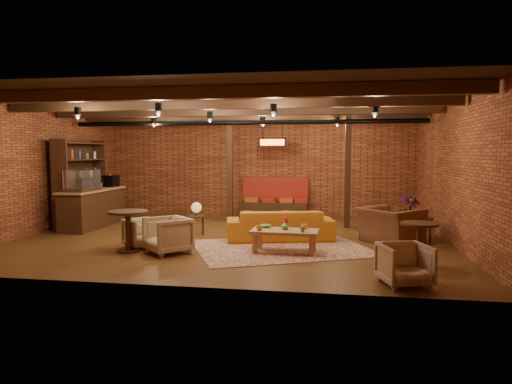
% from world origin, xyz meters
% --- Properties ---
extents(floor, '(10.00, 10.00, 0.00)m').
position_xyz_m(floor, '(0.00, 0.00, 0.00)').
color(floor, '#412410').
rests_on(floor, ground).
extents(ceiling, '(10.00, 8.00, 0.02)m').
position_xyz_m(ceiling, '(0.00, 0.00, 3.20)').
color(ceiling, black).
rests_on(ceiling, wall_back).
extents(wall_back, '(10.00, 0.02, 3.20)m').
position_xyz_m(wall_back, '(0.00, 4.00, 1.60)').
color(wall_back, brown).
rests_on(wall_back, ground).
extents(wall_front, '(10.00, 0.02, 3.20)m').
position_xyz_m(wall_front, '(0.00, -4.00, 1.60)').
color(wall_front, brown).
rests_on(wall_front, ground).
extents(wall_left, '(0.02, 8.00, 3.20)m').
position_xyz_m(wall_left, '(-5.00, 0.00, 1.60)').
color(wall_left, brown).
rests_on(wall_left, ground).
extents(wall_right, '(0.02, 8.00, 3.20)m').
position_xyz_m(wall_right, '(5.00, 0.00, 1.60)').
color(wall_right, brown).
rests_on(wall_right, ground).
extents(ceiling_beams, '(9.80, 6.40, 0.22)m').
position_xyz_m(ceiling_beams, '(0.00, 0.00, 3.08)').
color(ceiling_beams, black).
rests_on(ceiling_beams, ceiling).
extents(ceiling_pipe, '(9.60, 0.12, 0.12)m').
position_xyz_m(ceiling_pipe, '(0.00, 1.60, 2.85)').
color(ceiling_pipe, black).
rests_on(ceiling_pipe, ceiling).
extents(post_left, '(0.16, 0.16, 3.20)m').
position_xyz_m(post_left, '(-0.60, 2.60, 1.60)').
color(post_left, black).
rests_on(post_left, ground).
extents(post_right, '(0.16, 0.16, 3.20)m').
position_xyz_m(post_right, '(2.80, 2.00, 1.60)').
color(post_right, black).
rests_on(post_right, ground).
extents(service_counter, '(0.80, 2.50, 1.60)m').
position_xyz_m(service_counter, '(-4.10, 1.00, 0.80)').
color(service_counter, black).
rests_on(service_counter, ground).
extents(plant_counter, '(0.35, 0.39, 0.30)m').
position_xyz_m(plant_counter, '(-4.00, 1.20, 1.22)').
color(plant_counter, '#337F33').
rests_on(plant_counter, service_counter).
extents(shelving_hutch, '(0.52, 2.00, 2.40)m').
position_xyz_m(shelving_hutch, '(-4.50, 1.10, 1.20)').
color(shelving_hutch, black).
rests_on(shelving_hutch, ground).
extents(banquette, '(2.10, 0.70, 1.00)m').
position_xyz_m(banquette, '(0.60, 3.55, 0.50)').
color(banquette, maroon).
rests_on(banquette, ground).
extents(service_sign, '(0.86, 0.06, 0.30)m').
position_xyz_m(service_sign, '(0.60, 3.10, 2.35)').
color(service_sign, orange).
rests_on(service_sign, ceiling).
extents(ceiling_spotlights, '(6.40, 4.40, 0.28)m').
position_xyz_m(ceiling_spotlights, '(0.00, 0.00, 2.86)').
color(ceiling_spotlights, black).
rests_on(ceiling_spotlights, ceiling).
extents(rug, '(4.38, 3.97, 0.01)m').
position_xyz_m(rug, '(1.31, -0.97, 0.01)').
color(rug, maroon).
rests_on(rug, floor).
extents(sofa, '(2.62, 1.52, 0.72)m').
position_xyz_m(sofa, '(1.17, -0.04, 0.36)').
color(sofa, '#AC6117').
rests_on(sofa, floor).
extents(coffee_table, '(1.40, 0.74, 0.72)m').
position_xyz_m(coffee_table, '(1.41, -1.38, 0.42)').
color(coffee_table, '#8A6040').
rests_on(coffee_table, floor).
extents(side_table_lamp, '(0.49, 0.49, 0.81)m').
position_xyz_m(side_table_lamp, '(-0.95, 0.31, 0.62)').
color(side_table_lamp, black).
rests_on(side_table_lamp, floor).
extents(round_table_left, '(0.82, 0.82, 0.85)m').
position_xyz_m(round_table_left, '(-1.78, -1.80, 0.58)').
color(round_table_left, black).
rests_on(round_table_left, floor).
extents(armchair_a, '(0.91, 0.92, 0.69)m').
position_xyz_m(armchair_a, '(-1.66, -1.36, 0.35)').
color(armchair_a, beige).
rests_on(armchair_a, floor).
extents(armchair_b, '(1.09, 1.09, 0.82)m').
position_xyz_m(armchair_b, '(-0.92, -1.82, 0.41)').
color(armchair_b, beige).
rests_on(armchair_b, floor).
extents(armchair_right, '(1.43, 1.44, 1.07)m').
position_xyz_m(armchair_right, '(3.69, 0.00, 0.54)').
color(armchair_right, brown).
rests_on(armchair_right, floor).
extents(side_table_book, '(0.56, 0.56, 0.57)m').
position_xyz_m(side_table_book, '(4.40, 0.48, 0.51)').
color(side_table_book, black).
rests_on(side_table_book, floor).
extents(round_table_right, '(0.67, 0.67, 0.79)m').
position_xyz_m(round_table_right, '(3.93, -2.07, 0.53)').
color(round_table_right, black).
rests_on(round_table_right, floor).
extents(armchair_far, '(0.86, 0.83, 0.72)m').
position_xyz_m(armchair_far, '(3.48, -3.40, 0.36)').
color(armchair_far, beige).
rests_on(armchair_far, floor).
extents(plant_tall, '(2.01, 2.01, 2.78)m').
position_xyz_m(plant_tall, '(4.40, 1.80, 1.39)').
color(plant_tall, '#4C7F4C').
rests_on(plant_tall, floor).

